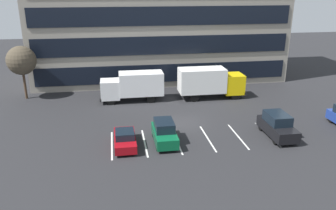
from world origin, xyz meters
The scene contains 9 objects.
ground_plane centered at (0.00, 0.00, 0.00)m, with size 120.00×120.00×0.00m, color #262628.
office_building centered at (0.00, 17.95, 10.80)m, with size 34.01×11.58×21.60m.
lot_markings centered at (0.00, -3.96, 0.00)m, with size 14.14×5.40×0.01m.
box_truck_white centered at (-4.42, 7.42, 1.90)m, with size 7.28×2.41×3.37m.
box_truck_yellow centered at (4.62, 7.10, 2.04)m, with size 7.83×2.59×3.63m.
suv_black centered at (7.62, -4.44, 1.01)m, with size 1.97×4.64×2.10m.
sedan_maroon centered at (-5.89, -4.42, 0.71)m, with size 1.75×4.18×1.50m.
suv_forest centered at (-2.51, -4.14, 0.93)m, with size 1.81×4.26×1.93m.
bare_tree centered at (-17.00, 10.33, 4.59)m, with size 3.35×3.35×6.28m.
Camera 1 is at (-6.40, -30.45, 12.86)m, focal length 36.39 mm.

